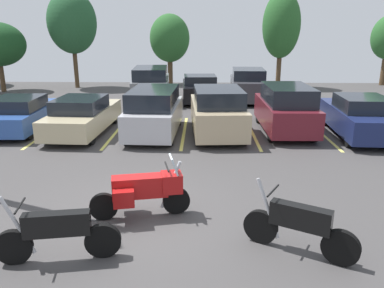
% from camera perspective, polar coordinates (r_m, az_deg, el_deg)
% --- Properties ---
extents(ground, '(44.00, 44.00, 0.10)m').
position_cam_1_polar(ground, '(9.01, -7.94, -10.29)').
color(ground, '#423F3F').
extents(motorcycle_touring, '(2.19, 0.99, 1.37)m').
position_cam_1_polar(motorcycle_touring, '(8.55, -7.11, -6.69)').
color(motorcycle_touring, black).
rests_on(motorcycle_touring, ground).
extents(motorcycle_second, '(2.19, 0.65, 1.31)m').
position_cam_1_polar(motorcycle_second, '(7.40, -19.38, -12.33)').
color(motorcycle_second, black).
rests_on(motorcycle_second, ground).
extents(motorcycle_third, '(1.94, 1.14, 1.33)m').
position_cam_1_polar(motorcycle_third, '(7.47, 15.49, -11.63)').
color(motorcycle_third, black).
rests_on(motorcycle_third, ground).
extents(parking_stripes, '(24.84, 5.05, 0.01)m').
position_cam_1_polar(parking_stripes, '(15.68, -6.20, 1.80)').
color(parking_stripes, '#EAE066').
rests_on(parking_stripes, ground).
extents(car_blue, '(2.01, 4.48, 1.40)m').
position_cam_1_polar(car_blue, '(17.20, -23.92, 4.08)').
color(car_blue, '#2D519E').
rests_on(car_blue, ground).
extents(car_champagne, '(2.06, 4.86, 1.46)m').
position_cam_1_polar(car_champagne, '(15.89, -15.85, 4.06)').
color(car_champagne, '#C1B289').
rests_on(car_champagne, ground).
extents(car_silver, '(1.98, 4.44, 1.82)m').
position_cam_1_polar(car_silver, '(15.10, -5.60, 4.77)').
color(car_silver, '#B7B7BC').
rests_on(car_silver, ground).
extents(car_tan, '(2.17, 4.50, 1.85)m').
position_cam_1_polar(car_tan, '(15.03, 3.79, 4.75)').
color(car_tan, tan).
rests_on(car_tan, ground).
extents(car_maroon, '(1.87, 4.40, 1.89)m').
position_cam_1_polar(car_maroon, '(15.86, 13.68, 5.05)').
color(car_maroon, maroon).
rests_on(car_maroon, ground).
extents(car_navy, '(2.09, 4.85, 1.58)m').
position_cam_1_polar(car_navy, '(16.21, 23.46, 3.74)').
color(car_navy, navy).
rests_on(car_navy, ground).
extents(car_far_grey, '(2.22, 4.87, 1.97)m').
position_cam_1_polar(car_far_grey, '(22.09, -6.05, 8.75)').
color(car_far_grey, slate).
rests_on(car_far_grey, ground).
extents(car_far_black, '(2.11, 4.32, 1.51)m').
position_cam_1_polar(car_far_black, '(22.15, 1.16, 8.17)').
color(car_far_black, black).
rests_on(car_far_black, ground).
extents(car_far_charcoal, '(2.07, 4.32, 1.84)m').
position_cam_1_polar(car_far_charcoal, '(22.44, 8.27, 8.59)').
color(car_far_charcoal, '#38383D').
rests_on(car_far_charcoal, ground).
extents(tree_far_left, '(2.57, 2.57, 6.46)m').
position_cam_1_polar(tree_far_left, '(28.09, 13.09, 16.74)').
color(tree_far_left, '#4C3823').
rests_on(tree_far_left, ground).
extents(tree_center_right, '(2.88, 2.88, 5.04)m').
position_cam_1_polar(tree_center_right, '(29.00, -3.32, 15.33)').
color(tree_center_right, '#4C3823').
rests_on(tree_center_right, ground).
extents(tree_center_left, '(3.27, 3.27, 6.50)m').
position_cam_1_polar(tree_center_left, '(28.41, -17.33, 16.80)').
color(tree_center_left, '#4C3823').
rests_on(tree_center_left, ground).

